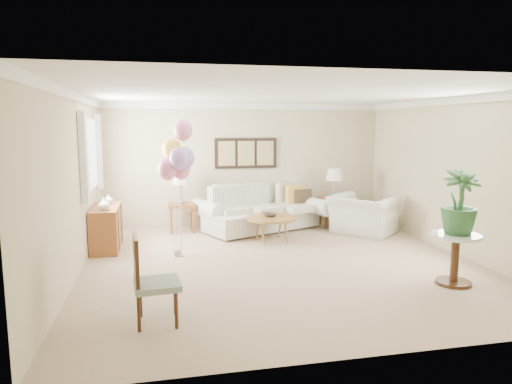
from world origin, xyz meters
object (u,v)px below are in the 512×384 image
(sofa, at_px, (261,212))
(balloon_cluster, at_px, (178,156))
(accent_chair, at_px, (150,278))
(armchair, at_px, (363,215))
(coffee_table, at_px, (272,218))

(sofa, height_order, balloon_cluster, balloon_cluster)
(accent_chair, bearing_deg, balloon_cluster, 80.70)
(balloon_cluster, bearing_deg, armchair, 13.31)
(coffee_table, xyz_separation_m, accent_chair, (-2.13, -3.19, 0.08))
(sofa, distance_m, balloon_cluster, 2.69)
(coffee_table, bearing_deg, armchair, 7.38)
(sofa, distance_m, armchair, 2.05)
(armchair, relative_size, balloon_cluster, 0.52)
(sofa, bearing_deg, coffee_table, -91.72)
(sofa, relative_size, armchair, 2.48)
(armchair, bearing_deg, accent_chair, 90.77)
(sofa, height_order, accent_chair, accent_chair)
(accent_chair, bearing_deg, coffee_table, 56.29)
(sofa, bearing_deg, balloon_cluster, -137.14)
(sofa, xyz_separation_m, coffee_table, (-0.03, -1.00, 0.06))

